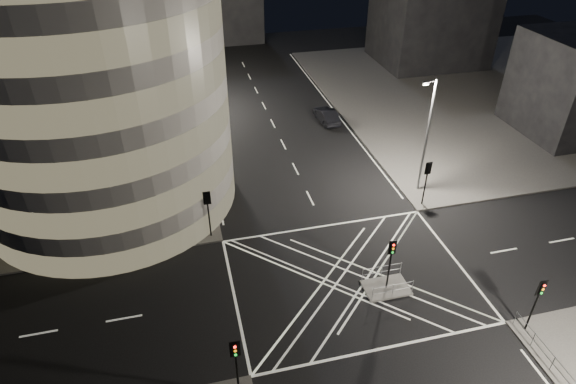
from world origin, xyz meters
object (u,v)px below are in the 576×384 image
object	(u,v)px
traffic_signal_fr	(427,176)
street_lamp_left_near	(190,143)
traffic_signal_fl	(208,206)
central_island	(386,288)
traffic_signal_island	(391,256)
sedan	(327,115)
traffic_signal_nr	(538,296)
street_lamp_right_far	(427,133)
street_lamp_left_far	(178,67)
traffic_signal_nl	(236,358)

from	to	relation	value
traffic_signal_fr	street_lamp_left_near	xyz separation A→B (m)	(-18.24, 5.20, 2.63)
traffic_signal_fl	street_lamp_left_near	xyz separation A→B (m)	(-0.64, 5.20, 2.63)
central_island	traffic_signal_island	size ratio (longest dim) A/B	0.75
sedan	street_lamp_left_near	bearing A→B (deg)	34.62
traffic_signal_nr	street_lamp_right_far	bearing A→B (deg)	87.70
traffic_signal_fl	street_lamp_left_far	world-z (taller)	street_lamp_left_far
traffic_signal_nl	traffic_signal_nr	bearing A→B (deg)	0.00
sedan	street_lamp_right_far	bearing A→B (deg)	99.77
central_island	street_lamp_right_far	bearing A→B (deg)	54.70
traffic_signal_nl	street_lamp_right_far	size ratio (longest dim) A/B	0.40
central_island	traffic_signal_nl	xyz separation A→B (m)	(-10.80, -5.30, 2.84)
traffic_signal_fl	traffic_signal_nl	size ratio (longest dim) A/B	1.00
traffic_signal_nr	street_lamp_left_near	xyz separation A→B (m)	(-18.24, 18.80, 2.63)
street_lamp_left_near	traffic_signal_nl	bearing A→B (deg)	-88.06
central_island	street_lamp_left_near	distance (m)	18.52
street_lamp_left_near	street_lamp_left_far	world-z (taller)	same
traffic_signal_island	sedan	distance (m)	25.91
traffic_signal_fl	street_lamp_left_near	size ratio (longest dim) A/B	0.40
street_lamp_left_near	street_lamp_left_far	bearing A→B (deg)	90.00
traffic_signal_fl	traffic_signal_nl	distance (m)	13.60
central_island	traffic_signal_island	world-z (taller)	traffic_signal_island
street_lamp_left_far	street_lamp_right_far	world-z (taller)	same
traffic_signal_nl	sedan	world-z (taller)	traffic_signal_nl
traffic_signal_island	street_lamp_right_far	distance (m)	13.13
central_island	street_lamp_left_near	world-z (taller)	street_lamp_left_near
central_island	sedan	size ratio (longest dim) A/B	0.65
traffic_signal_fl	traffic_signal_island	xyz separation A→B (m)	(10.80, -8.30, 0.00)
street_lamp_right_far	street_lamp_left_far	bearing A→B (deg)	131.94
traffic_signal_nr	sedan	bearing A→B (deg)	95.38
central_island	traffic_signal_fl	distance (m)	13.91
central_island	traffic_signal_nr	distance (m)	9.08
traffic_signal_fr	street_lamp_left_near	distance (m)	19.14
traffic_signal_nr	street_lamp_left_near	bearing A→B (deg)	134.13
central_island	traffic_signal_fr	distance (m)	11.10
traffic_signal_island	central_island	bearing A→B (deg)	0.00
traffic_signal_island	sedan	xyz separation A→B (m)	(3.90, 25.52, -2.15)
traffic_signal_fr	traffic_signal_nr	size ratio (longest dim) A/B	1.00
traffic_signal_nr	street_lamp_left_far	xyz separation A→B (m)	(-18.24, 36.80, 2.63)
traffic_signal_nr	sedan	xyz separation A→B (m)	(-2.90, 30.82, -2.15)
traffic_signal_nl	traffic_signal_island	size ratio (longest dim) A/B	1.00
central_island	traffic_signal_nr	size ratio (longest dim) A/B	0.75
central_island	traffic_signal_nr	world-z (taller)	traffic_signal_nr
street_lamp_left_near	street_lamp_left_far	xyz separation A→B (m)	(0.00, 18.00, 0.00)
street_lamp_left_far	traffic_signal_nl	bearing A→B (deg)	-89.01
traffic_signal_nl	street_lamp_left_near	bearing A→B (deg)	91.94
traffic_signal_island	street_lamp_left_near	xyz separation A→B (m)	(-11.44, 13.50, 2.63)
traffic_signal_fl	traffic_signal_nr	xyz separation A→B (m)	(17.60, -13.60, 0.00)
traffic_signal_nl	street_lamp_left_near	xyz separation A→B (m)	(-0.64, 18.80, 2.63)
traffic_signal_nr	street_lamp_left_far	size ratio (longest dim) A/B	0.40
traffic_signal_nr	traffic_signal_island	size ratio (longest dim) A/B	1.00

